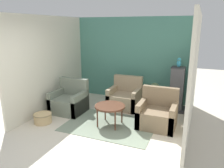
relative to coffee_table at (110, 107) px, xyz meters
The scene contains 13 objects.
ground_plane 1.35m from the coffee_table, 95.86° to the right, with size 20.00×20.00×0.00m, color beige.
wall_back_accent 2.35m from the coffee_table, 93.39° to the left, with size 3.92×0.06×2.64m.
wall_left 2.27m from the coffee_table, 167.73° to the left, with size 0.06×3.42×2.64m.
wall_right 2.04m from the coffee_table, 13.97° to the left, with size 0.06×3.42×2.64m.
area_rug 0.46m from the coffee_table, behind, with size 2.15×1.53×0.01m.
coffee_table is the anchor object (origin of this frame).
armchair_left 1.45m from the coffee_table, 165.35° to the left, with size 0.88×0.78×0.92m.
armchair_right 1.16m from the coffee_table, 20.10° to the left, with size 0.88×0.78×0.92m.
armchair_middle 1.29m from the coffee_table, 92.63° to the left, with size 0.88×0.78×0.92m.
birdcage 2.15m from the coffee_table, 50.50° to the left, with size 0.52×0.52×1.26m.
parrot 2.33m from the coffee_table, 50.54° to the left, with size 0.12×0.22×0.26m.
potted_plant 1.87m from the coffee_table, 67.53° to the left, with size 0.33×0.30×0.72m.
wicker_basket 1.72m from the coffee_table, 162.25° to the right, with size 0.45×0.45×0.24m.
Camera 1 is at (2.06, -3.27, 2.36)m, focal length 35.00 mm.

